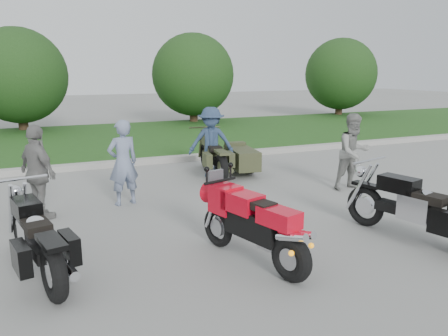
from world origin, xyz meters
name	(u,v)px	position (x,y,z in m)	size (l,w,h in m)	color
ground	(247,248)	(0.00, 0.00, 0.00)	(80.00, 80.00, 0.00)	gray
curb	(145,161)	(0.00, 6.00, 0.07)	(60.00, 0.30, 0.15)	#A5A29B
grass_strip	(117,139)	(0.00, 10.15, 0.07)	(60.00, 8.00, 0.14)	#2D6221
tree_mid_left	(19,76)	(-3.00, 13.50, 2.19)	(3.60, 3.60, 4.00)	#3F2B1C
tree_mid_right	(193,75)	(4.00, 13.50, 2.19)	(3.60, 3.60, 4.00)	#3F2B1C
tree_far_right	(341,74)	(12.00, 13.50, 2.19)	(3.60, 3.60, 4.00)	#3F2B1C
sportbike_red	(254,223)	(-0.14, -0.48, 0.54)	(0.72, 1.89, 0.92)	black
cruiser_left	(37,242)	(-2.65, 0.21, 0.44)	(0.70, 2.22, 0.87)	black
cruiser_right	(423,213)	(2.35, -0.83, 0.46)	(0.80, 2.30, 0.90)	black
cruiser_sidecar	(230,158)	(1.57, 4.05, 0.41)	(1.27, 2.26, 0.87)	black
person_stripe	(123,163)	(-1.16, 2.71, 0.78)	(0.57, 0.37, 1.56)	gray
person_grey	(354,152)	(3.35, 1.89, 0.78)	(0.76, 0.59, 1.57)	gray
person_denim	(211,142)	(1.11, 4.10, 0.80)	(1.03, 0.59, 1.60)	navy
person_back	(38,173)	(-2.58, 2.44, 0.78)	(0.92, 0.38, 1.57)	gray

